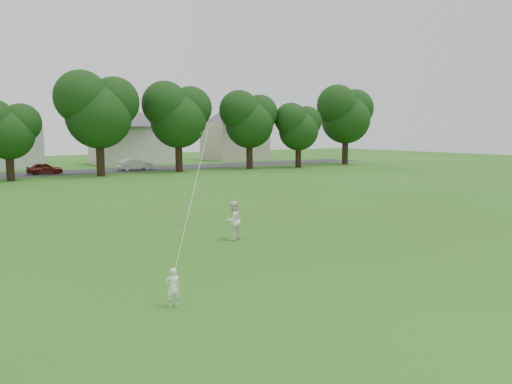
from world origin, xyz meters
TOP-DOWN VIEW (x-y plane):
  - ground at (0.00, 0.00)m, footprint 160.00×160.00m
  - street at (0.00, 42.00)m, footprint 90.00×7.00m
  - toddler at (-2.87, -0.36)m, footprint 0.40×0.30m
  - older_boy at (2.33, 5.21)m, footprint 0.88×0.77m
  - kite at (0.19, 4.17)m, footprint 3.51×5.05m
  - tree_row at (1.33, 35.72)m, footprint 80.19×8.99m

SIDE VIEW (x-z plane):
  - ground at x=0.00m, z-range 0.00..0.00m
  - street at x=0.00m, z-range 0.00..0.01m
  - toddler at x=-2.87m, z-range 0.00..0.97m
  - older_boy at x=2.33m, z-range 0.00..1.54m
  - kite at x=0.19m, z-range -3.21..8.34m
  - tree_row at x=1.33m, z-range 0.98..11.67m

